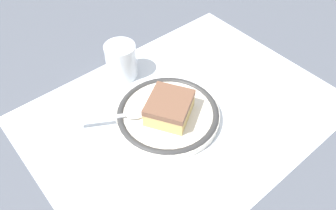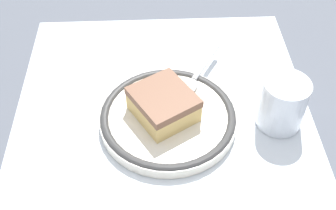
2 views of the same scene
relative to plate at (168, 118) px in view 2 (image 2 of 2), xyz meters
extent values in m
plane|color=#4C515B|center=(-0.03, 0.01, -0.01)|extent=(2.40, 2.40, 0.00)
cube|color=silver|center=(-0.03, 0.01, -0.01)|extent=(0.56, 0.42, 0.00)
cylinder|color=silver|center=(0.00, 0.00, 0.00)|extent=(0.19, 0.19, 0.02)
torus|color=#333333|center=(0.00, 0.00, 0.00)|extent=(0.19, 0.19, 0.01)
cube|color=#DBB76B|center=(0.00, 0.01, 0.02)|extent=(0.10, 0.10, 0.03)
cube|color=brown|center=(0.00, 0.01, 0.04)|extent=(0.11, 0.10, 0.01)
ellipsoid|color=silver|center=(0.05, -0.03, 0.01)|extent=(0.04, 0.04, 0.01)
cylinder|color=silver|center=(0.10, -0.06, 0.01)|extent=(0.08, 0.05, 0.01)
cylinder|color=silver|center=(-0.01, -0.15, 0.03)|extent=(0.06, 0.06, 0.07)
cylinder|color=#B7722D|center=(-0.01, -0.15, 0.01)|extent=(0.06, 0.06, 0.04)
camera|label=1|loc=(0.26, 0.31, 0.47)|focal=36.00mm
camera|label=2|loc=(-0.40, 0.02, 0.44)|focal=46.09mm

